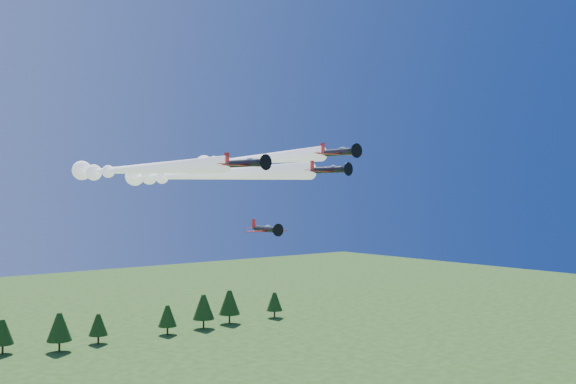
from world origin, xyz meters
TOP-DOWN VIEW (x-y plane):
  - plane_lead at (-3.63, 20.84)m, footprint 10.65×55.16m
  - plane_left at (-11.68, 27.70)m, footprint 11.60×52.23m
  - plane_right at (12.32, 28.06)m, footprint 8.27×50.93m
  - plane_slot at (1.37, 7.10)m, footprint 7.19×7.81m
  - treeline at (5.20, 113.28)m, footprint 176.88×15.32m

SIDE VIEW (x-z plane):
  - treeline at x=5.20m, z-range 0.78..12.41m
  - plane_slot at x=1.37m, z-range 38.08..40.60m
  - plane_lead at x=-3.63m, z-range 46.40..50.10m
  - plane_left at x=-11.68m, z-range 47.40..51.10m
  - plane_right at x=12.32m, z-range 49.86..53.56m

